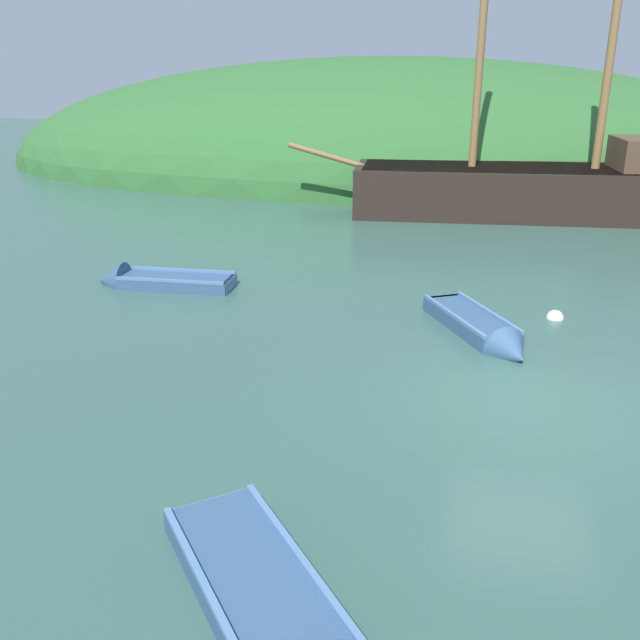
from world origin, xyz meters
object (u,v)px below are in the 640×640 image
at_px(rowboat_near_dock, 482,332).
at_px(rowboat_outer_left, 279,629).
at_px(buoy_white, 555,318).
at_px(rowboat_portside, 155,283).
at_px(sailing_ship, 540,198).

xyz_separation_m(rowboat_near_dock, rowboat_outer_left, (-1.99, -8.59, -0.02)).
bearing_deg(rowboat_outer_left, buoy_white, 121.15).
distance_m(rowboat_portside, buoy_white, 9.73).
height_order(rowboat_near_dock, buoy_white, rowboat_near_dock).
bearing_deg(buoy_white, rowboat_portside, 177.70).
distance_m(sailing_ship, rowboat_portside, 15.32).
height_order(rowboat_near_dock, rowboat_portside, rowboat_portside).
xyz_separation_m(rowboat_near_dock, rowboat_portside, (-8.12, 1.85, -0.01)).
relative_size(sailing_ship, rowboat_near_dock, 4.71).
height_order(sailing_ship, rowboat_near_dock, sailing_ship).
relative_size(rowboat_portside, buoy_white, 9.47).
height_order(rowboat_portside, buoy_white, rowboat_portside).
distance_m(sailing_ship, rowboat_near_dock, 13.38).
height_order(rowboat_outer_left, rowboat_portside, rowboat_outer_left).
relative_size(rowboat_outer_left, buoy_white, 9.21).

